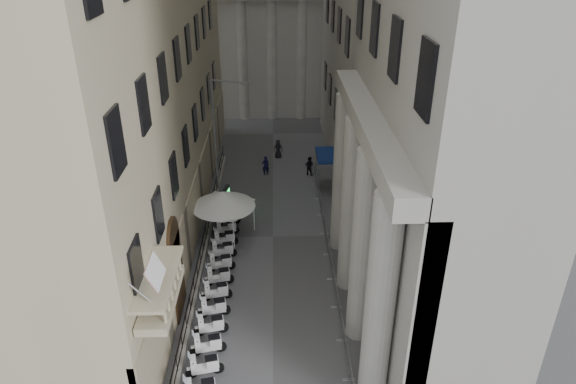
% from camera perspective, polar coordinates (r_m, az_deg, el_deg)
% --- Properties ---
extents(iron_fence, '(0.30, 28.00, 1.40)m').
position_cam_1_polar(iron_fence, '(33.44, -9.11, -6.10)').
color(iron_fence, black).
rests_on(iron_fence, ground).
extents(blue_awning, '(1.60, 3.00, 3.00)m').
position_cam_1_polar(blue_awning, '(40.25, 4.23, 0.29)').
color(blue_awning, navy).
rests_on(blue_awning, ground).
extents(scooter_3, '(1.49, 0.84, 1.50)m').
position_cam_1_polar(scooter_3, '(25.18, -9.11, -19.42)').
color(scooter_3, white).
rests_on(scooter_3, ground).
extents(scooter_4, '(1.49, 0.84, 1.50)m').
position_cam_1_polar(scooter_4, '(26.12, -8.76, -17.29)').
color(scooter_4, white).
rests_on(scooter_4, ground).
extents(scooter_5, '(1.49, 0.84, 1.50)m').
position_cam_1_polar(scooter_5, '(27.08, -8.44, -15.30)').
color(scooter_5, white).
rests_on(scooter_5, ground).
extents(scooter_6, '(1.49, 0.84, 1.50)m').
position_cam_1_polar(scooter_6, '(28.08, -8.14, -13.45)').
color(scooter_6, white).
rests_on(scooter_6, ground).
extents(scooter_7, '(1.49, 0.84, 1.50)m').
position_cam_1_polar(scooter_7, '(29.11, -7.87, -11.73)').
color(scooter_7, white).
rests_on(scooter_7, ground).
extents(scooter_8, '(1.49, 0.84, 1.50)m').
position_cam_1_polar(scooter_8, '(30.16, -7.62, -10.13)').
color(scooter_8, white).
rests_on(scooter_8, ground).
extents(scooter_9, '(1.49, 0.84, 1.50)m').
position_cam_1_polar(scooter_9, '(31.23, -7.39, -8.64)').
color(scooter_9, white).
rests_on(scooter_9, ground).
extents(scooter_10, '(1.49, 0.84, 1.50)m').
position_cam_1_polar(scooter_10, '(32.32, -7.18, -7.24)').
color(scooter_10, white).
rests_on(scooter_10, ground).
extents(scooter_11, '(1.49, 0.84, 1.50)m').
position_cam_1_polar(scooter_11, '(33.44, -6.98, -5.94)').
color(scooter_11, white).
rests_on(scooter_11, ground).
extents(scooter_12, '(1.49, 0.84, 1.50)m').
position_cam_1_polar(scooter_12, '(34.56, -6.80, -4.72)').
color(scooter_12, white).
rests_on(scooter_12, ground).
extents(scooter_13, '(1.49, 0.84, 1.50)m').
position_cam_1_polar(scooter_13, '(35.71, -6.63, -3.58)').
color(scooter_13, white).
rests_on(scooter_13, ground).
extents(scooter_14, '(1.49, 0.84, 1.50)m').
position_cam_1_polar(scooter_14, '(36.86, -6.47, -2.52)').
color(scooter_14, white).
rests_on(scooter_14, ground).
extents(barrier_1, '(0.60, 2.40, 1.10)m').
position_cam_1_polar(barrier_1, '(25.70, 6.42, -18.01)').
color(barrier_1, '#9D9FA4').
rests_on(barrier_1, ground).
extents(barrier_2, '(0.60, 2.40, 1.10)m').
position_cam_1_polar(barrier_2, '(27.50, 5.75, -14.33)').
color(barrier_2, '#9D9FA4').
rests_on(barrier_2, ground).
extents(barrier_3, '(0.60, 2.40, 1.10)m').
position_cam_1_polar(barrier_3, '(29.40, 5.17, -11.10)').
color(barrier_3, '#9D9FA4').
rests_on(barrier_3, ground).
extents(barrier_4, '(0.60, 2.40, 1.10)m').
position_cam_1_polar(barrier_4, '(31.38, 4.68, -8.28)').
color(barrier_4, '#9D9FA4').
rests_on(barrier_4, ground).
extents(barrier_5, '(0.60, 2.40, 1.10)m').
position_cam_1_polar(barrier_5, '(33.44, 4.26, -5.79)').
color(barrier_5, '#9D9FA4').
rests_on(barrier_5, ground).
extents(barrier_6, '(0.60, 2.40, 1.10)m').
position_cam_1_polar(barrier_6, '(35.55, 3.89, -3.60)').
color(barrier_6, '#9D9FA4').
rests_on(barrier_6, ground).
extents(barrier_7, '(0.60, 2.40, 1.10)m').
position_cam_1_polar(barrier_7, '(37.71, 3.56, -1.66)').
color(barrier_7, '#9D9FA4').
rests_on(barrier_7, ground).
extents(barrier_8, '(0.60, 2.40, 1.10)m').
position_cam_1_polar(barrier_8, '(39.91, 3.26, 0.08)').
color(barrier_8, '#9D9FA4').
rests_on(barrier_8, ground).
extents(barrier_9, '(0.60, 2.40, 1.10)m').
position_cam_1_polar(barrier_9, '(42.14, 3.00, 1.63)').
color(barrier_9, '#9D9FA4').
rests_on(barrier_9, ground).
extents(security_tent, '(4.09, 4.09, 3.33)m').
position_cam_1_polar(security_tent, '(33.67, -7.88, -0.27)').
color(security_tent, white).
rests_on(security_tent, ground).
extents(street_lamp, '(2.76, 1.16, 8.87)m').
position_cam_1_polar(street_lamp, '(37.78, -7.69, 7.09)').
color(street_lamp, '#919399').
rests_on(street_lamp, ground).
extents(info_kiosk, '(0.42, 0.91, 1.85)m').
position_cam_1_polar(info_kiosk, '(37.07, -6.81, -0.71)').
color(info_kiosk, black).
rests_on(info_kiosk, ground).
extents(pedestrian_a, '(0.69, 0.57, 1.64)m').
position_cam_1_polar(pedestrian_a, '(42.26, -2.51, 2.94)').
color(pedestrian_a, black).
rests_on(pedestrian_a, ground).
extents(pedestrian_b, '(0.96, 0.88, 1.60)m').
position_cam_1_polar(pedestrian_b, '(42.30, 2.37, 2.94)').
color(pedestrian_b, black).
rests_on(pedestrian_b, ground).
extents(pedestrian_c, '(0.83, 0.55, 1.67)m').
position_cam_1_polar(pedestrian_c, '(45.51, -1.11, 4.81)').
color(pedestrian_c, black).
rests_on(pedestrian_c, ground).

